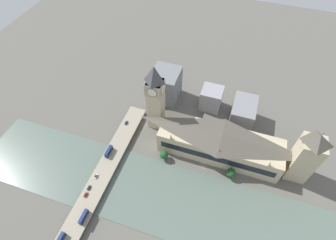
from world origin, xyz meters
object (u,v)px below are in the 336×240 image
(parliament_hall, at_px, (220,143))
(clock_tower, at_px, (155,96))
(victoria_tower, at_px, (305,157))
(double_decker_bus_mid, at_px, (84,217))
(car_southbound_lead, at_px, (86,195))
(car_northbound_tail, at_px, (96,176))
(double_decker_bus_rear, at_px, (109,151))
(car_northbound_lead, at_px, (89,188))
(car_northbound_mid, at_px, (126,123))
(road_bridge, at_px, (102,175))
(double_decker_bus_lead, at_px, (60,240))

(parliament_hall, xyz_separation_m, clock_tower, (13.24, 60.54, 22.99))
(victoria_tower, xyz_separation_m, double_decker_bus_mid, (-87.10, 141.06, -18.97))
(car_southbound_lead, bearing_deg, car_northbound_tail, 0.10)
(double_decker_bus_mid, distance_m, double_decker_bus_rear, 55.00)
(victoria_tower, bearing_deg, car_northbound_lead, 113.92)
(victoria_tower, distance_m, car_northbound_mid, 149.66)
(double_decker_bus_mid, distance_m, car_northbound_lead, 22.53)
(car_northbound_tail, bearing_deg, victoria_tower, -69.41)
(parliament_hall, distance_m, car_northbound_tail, 103.00)
(car_northbound_lead, bearing_deg, parliament_hall, -52.70)
(parliament_hall, xyz_separation_m, double_decker_bus_rear, (-32.58, 86.41, -6.50))
(victoria_tower, distance_m, double_decker_bus_rear, 153.41)
(road_bridge, distance_m, car_northbound_tail, 4.90)
(double_decker_bus_lead, relative_size, double_decker_bus_rear, 0.94)
(car_northbound_lead, distance_m, car_northbound_mid, 67.29)
(double_decker_bus_lead, distance_m, car_northbound_mid, 107.01)
(road_bridge, xyz_separation_m, double_decker_bus_rear, (20.08, 3.68, 3.57))
(parliament_hall, distance_m, road_bridge, 98.59)
(road_bridge, relative_size, double_decker_bus_mid, 14.17)
(clock_tower, bearing_deg, car_northbound_tail, 159.59)
(double_decker_bus_mid, xyz_separation_m, double_decker_bus_rear, (54.47, 7.65, 0.14))
(road_bridge, distance_m, car_northbound_mid, 54.03)
(parliament_hall, relative_size, victoria_tower, 1.80)
(victoria_tower, relative_size, car_northbound_mid, 12.99)
(car_northbound_mid, xyz_separation_m, car_northbound_tail, (-56.98, 0.31, 0.00))
(parliament_hall, xyz_separation_m, road_bridge, (-52.67, 82.73, -10.08))
(double_decker_bus_mid, relative_size, car_northbound_lead, 2.66)
(clock_tower, distance_m, double_decker_bus_mid, 106.15)
(road_bridge, bearing_deg, car_northbound_mid, 3.36)
(victoria_tower, distance_m, car_northbound_tail, 160.00)
(road_bridge, relative_size, car_northbound_lead, 37.68)
(double_decker_bus_lead, bearing_deg, car_southbound_lead, 0.66)
(parliament_hall, distance_m, double_decker_bus_mid, 117.58)
(road_bridge, xyz_separation_m, car_northbound_lead, (-13.38, 3.95, 1.50))
(road_bridge, xyz_separation_m, car_southbound_lead, (-19.11, 3.45, 1.58))
(road_bridge, bearing_deg, car_northbound_lead, 163.54)
(victoria_tower, bearing_deg, car_northbound_mid, 89.54)
(double_decker_bus_rear, distance_m, car_northbound_mid, 33.89)
(victoria_tower, relative_size, car_northbound_lead, 14.06)
(victoria_tower, relative_size, double_decker_bus_lead, 5.53)
(clock_tower, height_order, car_northbound_mid, clock_tower)
(car_northbound_tail, bearing_deg, double_decker_bus_lead, -179.52)
(parliament_hall, distance_m, clock_tower, 66.10)
(parliament_hall, height_order, victoria_tower, victoria_tower)
(road_bridge, relative_size, double_decker_bus_rear, 13.94)
(road_bridge, bearing_deg, car_northbound_tail, 131.44)
(double_decker_bus_mid, relative_size, car_southbound_lead, 2.61)
(double_decker_bus_rear, distance_m, car_southbound_lead, 39.25)
(clock_tower, height_order, road_bridge, clock_tower)
(victoria_tower, distance_m, car_southbound_lead, 166.25)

